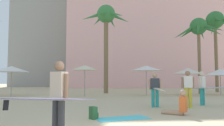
# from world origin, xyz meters

# --- Properties ---
(hotel_pink) EXTENTS (25.19, 10.84, 18.52)m
(hotel_pink) POSITION_xyz_m (8.50, 33.84, 9.26)
(hotel_pink) COLOR beige
(hotel_pink) RESTS_ON ground
(hotel_tower_gray) EXTENTS (14.33, 9.75, 29.51)m
(hotel_tower_gray) POSITION_xyz_m (-7.34, 40.04, 14.76)
(hotel_tower_gray) COLOR gray
(hotel_tower_gray) RESTS_ON ground
(palm_tree_far_left) EXTENTS (5.25, 4.98, 8.56)m
(palm_tree_far_left) POSITION_xyz_m (12.54, 17.74, 7.19)
(palm_tree_far_left) COLOR brown
(palm_tree_far_left) RESTS_ON ground
(palm_tree_left) EXTENTS (4.81, 4.54, 8.60)m
(palm_tree_left) POSITION_xyz_m (0.87, 16.97, 7.03)
(palm_tree_left) COLOR brown
(palm_tree_left) RESTS_ON ground
(palm_tree_center) EXTENTS (5.29, 5.17, 7.13)m
(palm_tree_center) POSITION_xyz_m (9.52, 15.43, 5.93)
(palm_tree_center) COLOR brown
(palm_tree_center) RESTS_ON ground
(cafe_umbrella_0) EXTENTS (2.74, 2.74, 2.38)m
(cafe_umbrella_0) POSITION_xyz_m (-6.91, 14.04, 2.14)
(cafe_umbrella_0) COLOR gray
(cafe_umbrella_0) RESTS_ON ground
(cafe_umbrella_1) EXTENTS (2.71, 2.71, 2.21)m
(cafe_umbrella_1) POSITION_xyz_m (10.30, 13.40, 1.93)
(cafe_umbrella_1) COLOR gray
(cafe_umbrella_1) RESTS_ON ground
(cafe_umbrella_3) EXTENTS (2.50, 2.50, 2.28)m
(cafe_umbrella_3) POSITION_xyz_m (7.54, 13.50, 2.02)
(cafe_umbrella_3) COLOR gray
(cafe_umbrella_3) RESTS_ON ground
(cafe_umbrella_4) EXTENTS (2.73, 2.73, 2.47)m
(cafe_umbrella_4) POSITION_xyz_m (4.02, 13.89, 2.26)
(cafe_umbrella_4) COLOR gray
(cafe_umbrella_4) RESTS_ON ground
(cafe_umbrella_5) EXTENTS (2.10, 2.10, 2.46)m
(cafe_umbrella_5) POSITION_xyz_m (-1.10, 13.22, 2.25)
(cafe_umbrella_5) COLOR gray
(cafe_umbrella_5) RESTS_ON ground
(beach_towel) EXTENTS (1.99, 1.30, 0.01)m
(beach_towel) POSITION_xyz_m (0.37, 3.00, 0.01)
(beach_towel) COLOR #4CC6D6
(beach_towel) RESTS_ON ground
(backpack) EXTENTS (0.33, 0.35, 0.42)m
(backpack) POSITION_xyz_m (-0.62, 3.01, 0.20)
(backpack) COLOR #2C5E34
(backpack) RESTS_ON ground
(person_near_left) EXTENTS (1.78, 2.55, 1.76)m
(person_near_left) POSITION_xyz_m (5.10, 6.43, 0.94)
(person_near_left) COLOR teal
(person_near_left) RESTS_ON ground
(person_mid_center) EXTENTS (0.61, 2.92, 1.65)m
(person_mid_center) POSITION_xyz_m (2.42, 5.89, 0.90)
(person_mid_center) COLOR teal
(person_mid_center) RESTS_ON ground
(person_mid_right) EXTENTS (2.16, 2.73, 1.79)m
(person_mid_right) POSITION_xyz_m (-1.50, 0.63, 0.95)
(person_mid_right) COLOR #3D3D42
(person_mid_right) RESTS_ON ground
(person_near_right) EXTENTS (0.61, 0.28, 1.75)m
(person_near_right) POSITION_xyz_m (3.89, 5.58, 0.96)
(person_near_right) COLOR gold
(person_near_right) RESTS_ON ground
(person_far_right) EXTENTS (0.97, 0.84, 0.95)m
(person_far_right) POSITION_xyz_m (2.63, 3.60, 0.33)
(person_far_right) COLOR tan
(person_far_right) RESTS_ON ground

